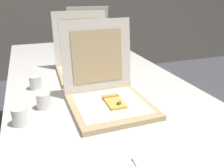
{
  "coord_description": "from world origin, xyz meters",
  "views": [
    {
      "loc": [
        -0.35,
        -0.55,
        1.23
      ],
      "look_at": [
        0.02,
        0.48,
        0.79
      ],
      "focal_mm": 38.5,
      "sensor_mm": 36.0,
      "label": 1
    }
  ],
  "objects_px": {
    "pizza_box_front": "(108,94)",
    "pizza_box_back": "(91,46)",
    "cup_white_near_left": "(20,116)",
    "pizza_box_middle": "(86,65)",
    "cup_white_near_center": "(44,101)",
    "cup_white_mid": "(36,83)",
    "table": "(98,90)"
  },
  "relations": [
    {
      "from": "table",
      "to": "pizza_box_front",
      "type": "xyz_separation_m",
      "value": [
        -0.03,
        -0.28,
        0.09
      ]
    },
    {
      "from": "pizza_box_middle",
      "to": "cup_white_near_left",
      "type": "xyz_separation_m",
      "value": [
        -0.39,
        -0.51,
        -0.02
      ]
    },
    {
      "from": "cup_white_near_left",
      "to": "pizza_box_front",
      "type": "bearing_deg",
      "value": 6.7
    },
    {
      "from": "pizza_box_front",
      "to": "cup_white_near_center",
      "type": "xyz_separation_m",
      "value": [
        -0.28,
        0.07,
        -0.02
      ]
    },
    {
      "from": "cup_white_near_center",
      "to": "pizza_box_middle",
      "type": "bearing_deg",
      "value": 53.75
    },
    {
      "from": "cup_white_near_left",
      "to": "cup_white_mid",
      "type": "bearing_deg",
      "value": 77.56
    },
    {
      "from": "pizza_box_front",
      "to": "cup_white_near_left",
      "type": "xyz_separation_m",
      "value": [
        -0.38,
        -0.04,
        -0.02
      ]
    },
    {
      "from": "pizza_box_front",
      "to": "pizza_box_back",
      "type": "bearing_deg",
      "value": 78.72
    },
    {
      "from": "pizza_box_front",
      "to": "pizza_box_back",
      "type": "height_order",
      "value": "pizza_box_front"
    },
    {
      "from": "pizza_box_middle",
      "to": "pizza_box_front",
      "type": "bearing_deg",
      "value": -89.4
    },
    {
      "from": "pizza_box_middle",
      "to": "cup_white_near_center",
      "type": "bearing_deg",
      "value": -124.07
    },
    {
      "from": "pizza_box_front",
      "to": "cup_white_near_left",
      "type": "distance_m",
      "value": 0.38
    },
    {
      "from": "table",
      "to": "pizza_box_back",
      "type": "distance_m",
      "value": 0.72
    },
    {
      "from": "pizza_box_middle",
      "to": "cup_white_mid",
      "type": "bearing_deg",
      "value": -151.69
    },
    {
      "from": "pizza_box_front",
      "to": "pizza_box_back",
      "type": "xyz_separation_m",
      "value": [
        0.18,
        0.97,
        0.0
      ]
    },
    {
      "from": "pizza_box_front",
      "to": "cup_white_near_left",
      "type": "height_order",
      "value": "pizza_box_front"
    },
    {
      "from": "pizza_box_front",
      "to": "pizza_box_middle",
      "type": "distance_m",
      "value": 0.46
    },
    {
      "from": "pizza_box_back",
      "to": "cup_white_near_left",
      "type": "distance_m",
      "value": 1.16
    },
    {
      "from": "cup_white_mid",
      "to": "table",
      "type": "bearing_deg",
      "value": -5.92
    },
    {
      "from": "pizza_box_front",
      "to": "table",
      "type": "bearing_deg",
      "value": 82.33
    },
    {
      "from": "pizza_box_front",
      "to": "pizza_box_back",
      "type": "relative_size",
      "value": 1.08
    },
    {
      "from": "pizza_box_middle",
      "to": "cup_white_mid",
      "type": "distance_m",
      "value": 0.35
    },
    {
      "from": "table",
      "to": "cup_white_near_left",
      "type": "distance_m",
      "value": 0.53
    },
    {
      "from": "pizza_box_front",
      "to": "cup_white_near_center",
      "type": "bearing_deg",
      "value": 165.78
    },
    {
      "from": "cup_white_near_left",
      "to": "cup_white_near_center",
      "type": "bearing_deg",
      "value": 48.34
    },
    {
      "from": "pizza_box_back",
      "to": "cup_white_near_center",
      "type": "distance_m",
      "value": 1.01
    },
    {
      "from": "table",
      "to": "pizza_box_middle",
      "type": "bearing_deg",
      "value": 96.43
    },
    {
      "from": "pizza_box_middle",
      "to": "pizza_box_back",
      "type": "relative_size",
      "value": 1.09
    },
    {
      "from": "pizza_box_front",
      "to": "cup_white_mid",
      "type": "xyz_separation_m",
      "value": [
        -0.3,
        0.31,
        -0.02
      ]
    },
    {
      "from": "pizza_box_middle",
      "to": "cup_white_near_center",
      "type": "distance_m",
      "value": 0.49
    },
    {
      "from": "pizza_box_middle",
      "to": "cup_white_near_center",
      "type": "xyz_separation_m",
      "value": [
        -0.29,
        -0.4,
        -0.02
      ]
    },
    {
      "from": "table",
      "to": "cup_white_near_left",
      "type": "relative_size",
      "value": 34.59
    }
  ]
}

